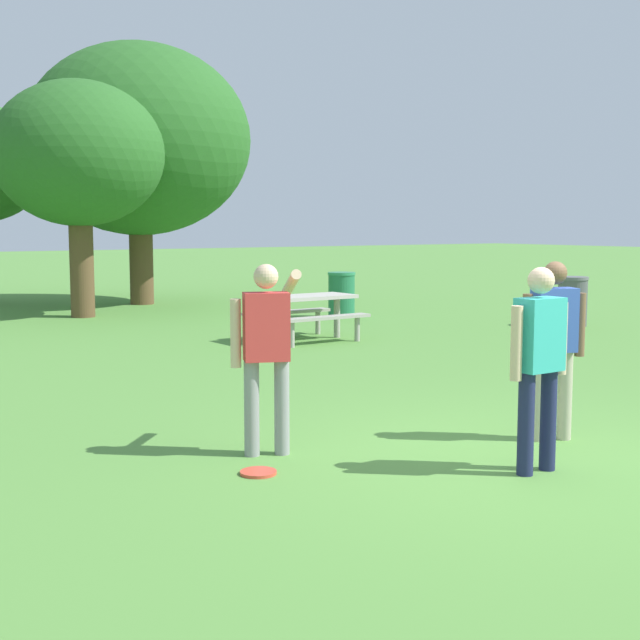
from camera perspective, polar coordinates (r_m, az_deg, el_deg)
name	(u,v)px	position (r m, az deg, el deg)	size (l,w,h in m)	color
ground_plane	(523,458)	(7.66, 13.14, -8.79)	(120.00, 120.00, 0.00)	#568E3D
person_thrower	(266,344)	(7.40, -3.54, -1.57)	(0.78, 0.61, 1.64)	gray
person_catcher	(553,338)	(8.18, 15.03, -1.16)	(0.57, 0.35, 1.64)	#B7AD93
person_bystander	(539,356)	(7.07, 14.14, -2.28)	(0.61, 0.23, 1.64)	#1E234C
frisbee	(258,472)	(7.02, -4.06, -9.92)	(0.29, 0.29, 0.03)	#E04733
picnic_table_near	(306,308)	(14.78, -0.95, 0.82)	(1.74, 1.46, 0.77)	#B2ADA3
trash_can_beside_table	(572,301)	(17.59, 16.19, 1.19)	(0.59, 0.59, 0.96)	#515156
trash_can_further_along	(342,295)	(18.49, 1.42, 1.67)	(0.59, 0.59, 0.96)	#237047
tree_far_right	(78,155)	(19.21, -15.53, 10.36)	(3.58, 3.58, 4.96)	brown
tree_slender_mid	(139,141)	(22.05, -11.78, 11.42)	(5.44, 5.44, 6.32)	brown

